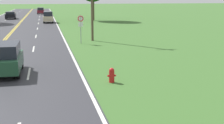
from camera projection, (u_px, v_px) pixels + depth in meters
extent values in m
cube|color=silver|center=(29.00, 73.00, 18.36)|extent=(0.12, 3.00, 0.00)
cube|color=silver|center=(34.00, 49.00, 26.97)|extent=(0.12, 3.00, 0.00)
cube|color=silver|center=(36.00, 36.00, 35.58)|extent=(0.12, 3.00, 0.00)
cube|color=silver|center=(37.00, 29.00, 44.19)|extent=(0.12, 3.00, 0.00)
cube|color=silver|center=(38.00, 23.00, 52.80)|extent=(0.12, 3.00, 0.00)
cube|color=silver|center=(39.00, 20.00, 61.41)|extent=(0.12, 3.00, 0.00)
cube|color=silver|center=(40.00, 17.00, 70.02)|extent=(0.12, 3.00, 0.00)
cube|color=silver|center=(40.00, 15.00, 78.63)|extent=(0.12, 3.00, 0.00)
cube|color=silver|center=(40.00, 13.00, 87.24)|extent=(0.12, 3.00, 0.00)
cube|color=silver|center=(41.00, 11.00, 95.85)|extent=(0.12, 3.00, 0.00)
cube|color=silver|center=(41.00, 10.00, 104.46)|extent=(0.12, 3.00, 0.00)
cube|color=silver|center=(6.00, 20.00, 60.11)|extent=(0.12, 3.00, 0.00)
cube|color=silver|center=(10.00, 17.00, 68.72)|extent=(0.12, 3.00, 0.00)
cube|color=silver|center=(14.00, 15.00, 77.33)|extent=(0.12, 3.00, 0.00)
cube|color=silver|center=(17.00, 13.00, 85.94)|extent=(0.12, 3.00, 0.00)
cube|color=silver|center=(19.00, 12.00, 94.55)|extent=(0.12, 3.00, 0.00)
cube|color=silver|center=(21.00, 10.00, 103.16)|extent=(0.12, 3.00, 0.00)
cylinder|color=red|center=(112.00, 77.00, 16.45)|extent=(0.29, 0.29, 0.59)
sphere|color=red|center=(112.00, 70.00, 16.37)|extent=(0.27, 0.27, 0.27)
cylinder|color=red|center=(115.00, 76.00, 16.47)|extent=(0.08, 0.10, 0.10)
cylinder|color=red|center=(108.00, 76.00, 16.39)|extent=(0.08, 0.10, 0.10)
cylinder|color=gray|center=(81.00, 30.00, 29.96)|extent=(0.07, 0.07, 2.65)
cylinder|color=white|center=(81.00, 19.00, 29.72)|extent=(0.60, 0.02, 0.60)
torus|color=red|center=(81.00, 19.00, 29.71)|extent=(0.55, 0.07, 0.55)
cube|color=white|center=(81.00, 24.00, 29.83)|extent=(0.44, 0.02, 0.44)
cylinder|color=#473828|center=(93.00, 9.00, 59.09)|extent=(0.60, 0.60, 4.37)
cylinder|color=black|center=(18.00, 72.00, 17.18)|extent=(0.20, 0.71, 0.71)
cylinder|color=black|center=(21.00, 63.00, 19.55)|extent=(0.20, 0.71, 0.71)
cube|color=#1E472D|center=(6.00, 62.00, 18.14)|extent=(1.74, 4.01, 0.79)
cube|color=#1E232D|center=(5.00, 49.00, 17.98)|extent=(1.53, 2.81, 0.70)
cylinder|color=black|center=(53.00, 21.00, 53.24)|extent=(0.22, 0.78, 0.78)
cylinder|color=black|center=(44.00, 21.00, 52.96)|extent=(0.22, 0.78, 0.78)
cylinder|color=black|center=(53.00, 20.00, 55.56)|extent=(0.22, 0.78, 0.78)
cylinder|color=black|center=(44.00, 20.00, 55.28)|extent=(0.22, 0.78, 0.78)
cube|color=#C1B28E|center=(48.00, 18.00, 54.18)|extent=(1.78, 3.93, 0.83)
cube|color=#1E232D|center=(48.00, 14.00, 54.02)|extent=(1.55, 2.76, 0.74)
cylinder|color=black|center=(7.00, 17.00, 64.36)|extent=(0.22, 0.69, 0.68)
cylinder|color=black|center=(16.00, 17.00, 64.77)|extent=(0.22, 0.69, 0.68)
cylinder|color=black|center=(6.00, 18.00, 61.98)|extent=(0.22, 0.69, 0.68)
cylinder|color=black|center=(15.00, 18.00, 62.39)|extent=(0.22, 0.69, 0.68)
cube|color=black|center=(11.00, 16.00, 63.31)|extent=(2.05, 4.09, 0.71)
cube|color=#1E232D|center=(10.00, 13.00, 63.19)|extent=(1.79, 2.87, 0.45)
cylinder|color=black|center=(44.00, 13.00, 80.90)|extent=(0.22, 0.63, 0.62)
cylinder|color=black|center=(38.00, 13.00, 80.54)|extent=(0.22, 0.63, 0.62)
cylinder|color=black|center=(43.00, 12.00, 83.46)|extent=(0.22, 0.63, 0.62)
cylinder|color=black|center=(38.00, 12.00, 83.10)|extent=(0.22, 0.63, 0.62)
cube|color=maroon|center=(41.00, 11.00, 81.93)|extent=(1.86, 4.39, 0.73)
cube|color=#1E232D|center=(40.00, 9.00, 81.79)|extent=(1.62, 3.08, 0.64)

